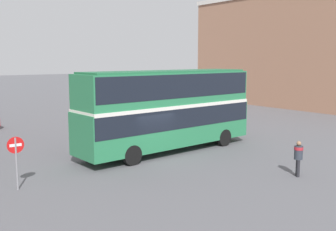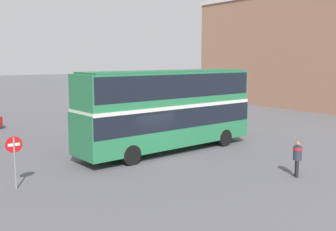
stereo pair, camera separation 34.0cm
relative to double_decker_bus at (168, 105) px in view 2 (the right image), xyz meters
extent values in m
plane|color=#5B5B60|center=(-1.85, -0.94, -2.73)|extent=(240.00, 240.00, 0.00)
cube|color=#9E7056|center=(26.13, 5.87, 3.50)|extent=(8.16, 33.39, 12.44)
cube|color=#287A4C|center=(0.00, 0.00, -1.14)|extent=(11.45, 3.24, 2.27)
cube|color=#287A4C|center=(0.00, 0.00, 0.95)|extent=(11.28, 3.16, 1.93)
cube|color=black|center=(0.00, 0.00, -0.63)|extent=(11.34, 3.27, 1.12)
cube|color=black|center=(0.00, 0.00, 1.18)|extent=(11.11, 3.18, 1.31)
cube|color=silver|center=(0.00, 0.00, 0.02)|extent=(11.34, 3.26, 0.20)
cube|color=#226841|center=(0.00, 0.00, 1.97)|extent=(10.76, 2.95, 0.10)
cylinder|color=black|center=(3.55, 1.36, -2.20)|extent=(1.07, 0.36, 1.06)
cylinder|color=black|center=(3.68, -0.93, -2.20)|extent=(1.07, 0.36, 1.06)
cylinder|color=black|center=(-3.46, 0.94, -2.20)|extent=(1.07, 0.36, 1.06)
cylinder|color=black|center=(-3.32, -1.35, -2.20)|extent=(1.07, 0.36, 1.06)
cylinder|color=#232328|center=(1.73, -7.69, -2.32)|extent=(0.15, 0.15, 0.80)
cylinder|color=#232328|center=(1.91, -7.52, -2.32)|extent=(0.15, 0.15, 0.80)
cylinder|color=#2D333D|center=(1.82, -7.61, -1.60)|extent=(0.54, 0.54, 0.64)
cylinder|color=#B2232D|center=(1.82, -7.61, -1.40)|extent=(0.58, 0.58, 0.14)
sphere|color=#936B4C|center=(1.82, -7.61, -1.17)|extent=(0.22, 0.22, 0.22)
cube|color=black|center=(10.13, 8.41, -2.08)|extent=(4.63, 2.03, 0.77)
cube|color=black|center=(9.94, 8.41, -1.41)|extent=(2.43, 1.76, 0.58)
cylinder|color=black|center=(11.51, 9.31, -2.42)|extent=(0.62, 0.24, 0.61)
cylinder|color=black|center=(11.57, 7.62, -2.42)|extent=(0.62, 0.24, 0.61)
cylinder|color=black|center=(8.68, 9.21, -2.42)|extent=(0.62, 0.24, 0.61)
cylinder|color=black|center=(8.74, 7.52, -2.42)|extent=(0.62, 0.24, 0.61)
cylinder|color=gray|center=(-9.16, -1.77, -1.62)|extent=(0.08, 0.08, 2.22)
cylinder|color=red|center=(-9.16, -1.77, -0.82)|extent=(0.69, 0.03, 0.69)
cube|color=white|center=(-9.16, -1.77, -0.82)|extent=(0.49, 0.04, 0.12)
camera|label=1|loc=(-13.62, -18.11, 2.68)|focal=42.00mm
camera|label=2|loc=(-13.35, -18.32, 2.68)|focal=42.00mm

